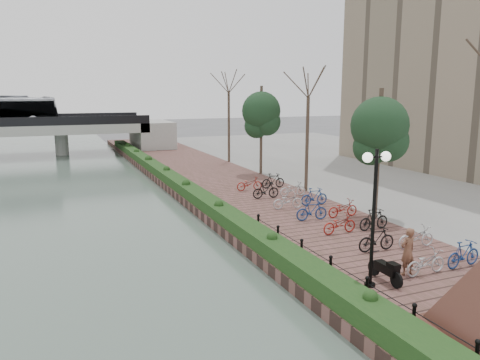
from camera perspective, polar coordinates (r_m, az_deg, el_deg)
ground at (r=14.07m, az=12.84°, el=-18.48°), size 220.00×220.00×0.00m
promenade at (r=30.38m, az=0.05°, el=-1.81°), size 8.00×75.00×0.50m
inland_pavement at (r=39.25m, az=22.20°, el=0.23°), size 24.00×75.00×0.50m
hedge at (r=31.54m, az=-7.41°, el=-0.42°), size 1.10×56.00×0.60m
chain_fence at (r=15.91m, az=12.97°, el=-11.55°), size 0.10×14.10×0.70m
lamppost at (r=15.42m, az=16.14°, el=-0.93°), size 1.02×0.32×4.55m
motorcycle at (r=16.72m, az=17.26°, el=-10.29°), size 0.46×1.44×0.90m
pedestrian at (r=17.44m, az=19.76°, el=-8.19°), size 0.65×0.46×1.69m
bicycle_parking at (r=24.11m, az=10.48°, el=-3.51°), size 2.40×17.32×1.00m
street_trees at (r=27.48m, az=11.69°, el=3.92°), size 3.20×37.12×6.80m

